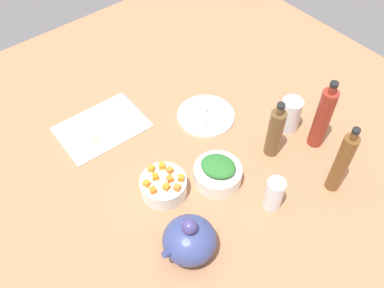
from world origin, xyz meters
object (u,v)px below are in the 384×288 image
Objects in this scene: cutting_board at (102,128)px; drinking_glass_0 at (290,115)px; bowl_carrots at (164,186)px; bottle_2 at (323,118)px; bottle_1 at (342,163)px; bowl_greens at (218,174)px; drinking_glass_1 at (274,194)px; plate_tofu at (206,116)px; teapot at (189,240)px; bottle_0 at (275,132)px.

drinking_glass_0 reaches higher than cutting_board.
bowl_carrots is 0.53× the size of bottle_2.
bowl_carrots is 50.99cm from drinking_glass_0.
bottle_1 is at bearing 142.96° from bowl_carrots.
bowl_carrots is (-0.94, 35.54, 2.51)cm from cutting_board.
bottle_2 reaches higher than drinking_glass_0.
bowl_greens is 34.72cm from drinking_glass_0.
bottle_2 is (-9.99, -15.42, 0.18)cm from bottle_1.
drinking_glass_1 is at bearing 111.48° from cutting_board.
plate_tofu is 30.02cm from drinking_glass_0.
drinking_glass_0 is (-50.51, 6.07, 3.48)cm from bowl_carrots.
drinking_glass_1 is (29.92, 7.93, -6.44)cm from bottle_2.
bowl_greens is at bearing -149.46° from teapot.
drinking_glass_1 is at bearing 44.05° from bottle_0.
teapot is (37.75, 36.82, 5.41)cm from plate_tofu.
bottle_2 is at bearing 101.53° from drinking_glass_0.
drinking_glass_1 is at bearing 132.64° from bowl_carrots.
teapot is 1.45× the size of drinking_glass_1.
bottle_0 is 21.58cm from drinking_glass_1.
bowl_greens is 0.56× the size of bottle_2.
cutting_board is 1.10× the size of bottle_2.
cutting_board is at bearing -68.43° from bowl_greens.
bowl_greens is at bearing 56.87° from plate_tofu.
drinking_glass_0 reaches higher than drinking_glass_1.
teapot is 0.62× the size of bottle_1.
teapot is at bearing 30.54° from bowl_greens.
bottle_2 is (-53.64, 52.36, 11.70)cm from cutting_board.
plate_tofu is at bearing -101.90° from drinking_glass_1.
bowl_greens reaches higher than cutting_board.
drinking_glass_0 is at bearing 173.15° from bowl_carrots.
bottle_2 reaches higher than bowl_greens.
cutting_board is at bearing -38.96° from drinking_glass_0.
teapot reaches higher than drinking_glass_1.
drinking_glass_1 reaches higher than bowl_carrots.
bottle_1 is at bearing 159.40° from drinking_glass_1.
drinking_glass_0 is (2.19, -10.75, -5.72)cm from bottle_2.
bottle_1 is 0.98× the size of bottle_2.
teapot is 45.70cm from bottle_0.
bottle_0 reaches higher than cutting_board.
drinking_glass_1 is at bearing -20.60° from bottle_1.
cutting_board is at bearing -30.63° from plate_tofu.
bowl_carrots is at bearing -24.55° from bowl_greens.
drinking_glass_1 is (27.72, 18.68, -0.72)cm from drinking_glass_0.
teapot is at bearing 84.53° from cutting_board.
bottle_2 reaches higher than bottle_1.
bowl_greens is (15.45, 23.67, 2.32)cm from plate_tofu.
drinking_glass_0 is (-12.48, -3.93, -3.25)cm from bottle_0.
cutting_board is 35.64cm from bowl_carrots.
cutting_board is at bearing -49.44° from bottle_0.
plate_tofu is 1.36× the size of bowl_greens.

